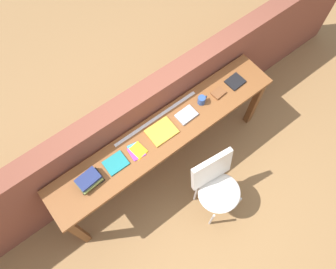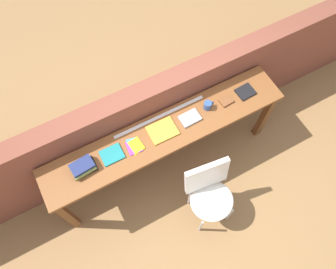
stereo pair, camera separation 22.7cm
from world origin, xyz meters
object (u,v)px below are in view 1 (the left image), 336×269
Objects in this scene: pamphlet_pile_colourful at (137,151)px; book_repair_rightmost at (235,82)px; chair_white_moulded at (216,185)px; leather_journal_brown at (218,93)px; book_open_centre at (162,131)px; mug at (202,100)px; magazine_cycling at (116,163)px; book_stack_leftmost at (89,180)px.

book_repair_rightmost reaches higher than pamphlet_pile_colourful.
chair_white_moulded is 6.86× the size of leather_journal_brown.
leather_journal_brown is 0.23m from book_repair_rightmost.
mug reaches higher than book_open_centre.
leather_journal_brown is at bearing -7.60° from mug.
pamphlet_pile_colourful is 1.70× the size of mug.
pamphlet_pile_colourful is 0.69× the size of book_open_centre.
chair_white_moulded is 4.39× the size of magazine_cycling.
magazine_cycling reaches higher than pamphlet_pile_colourful.
chair_white_moulded is at bearing -142.66° from book_repair_rightmost.
book_stack_leftmost is (-0.98, 0.66, 0.40)m from chair_white_moulded.
book_stack_leftmost reaches higher than magazine_cycling.
leather_journal_brown is 0.74× the size of book_repair_rightmost.
leather_journal_brown is at bearing 50.36° from chair_white_moulded.
book_open_centre is (0.53, -0.00, 0.00)m from magazine_cycling.
chair_white_moulded is 1.08m from book_repair_rightmost.
chair_white_moulded is at bearing -116.49° from mug.
mug reaches higher than book_repair_rightmost.
book_repair_rightmost is at bearing 40.22° from chair_white_moulded.
chair_white_moulded is at bearing -53.33° from pamphlet_pile_colourful.
book_stack_leftmost reaches higher than book_open_centre.
pamphlet_pile_colourful is at bearing -177.35° from mug.
pamphlet_pile_colourful is 1.02m from leather_journal_brown.
leather_journal_brown is at bearing 176.83° from book_repair_rightmost.
book_open_centre is (0.81, 0.00, -0.03)m from book_stack_leftmost.
book_stack_leftmost is 0.81m from book_open_centre.
chair_white_moulded is 8.10× the size of mug.
pamphlet_pile_colourful is at bearing 177.57° from book_repair_rightmost.
book_open_centre is 0.72m from leather_journal_brown.
book_open_centre is 0.52m from mug.
magazine_cycling is 1.25m from leather_journal_brown.
magazine_cycling is (0.28, 0.00, -0.03)m from book_stack_leftmost.
book_stack_leftmost is 0.84× the size of book_open_centre.
mug is 0.62× the size of book_repair_rightmost.
chair_white_moulded is 1.03m from magazine_cycling.
magazine_cycling is at bearing -179.00° from mug.
book_stack_leftmost reaches higher than pamphlet_pile_colourful.
book_stack_leftmost is 0.28m from magazine_cycling.
leather_journal_brown is at bearing 0.05° from magazine_cycling.
chair_white_moulded is 4.77× the size of pamphlet_pile_colourful.
mug reaches higher than pamphlet_pile_colourful.
book_stack_leftmost is at bearing -178.72° from magazine_cycling.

